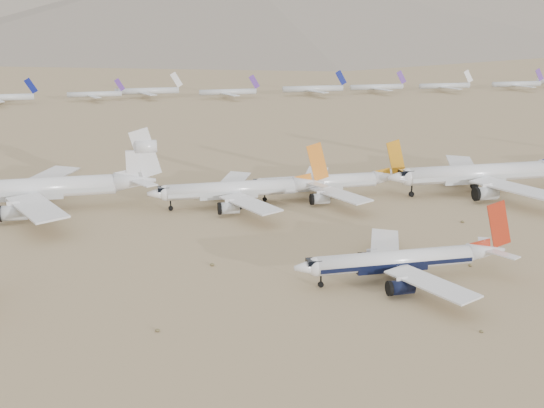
# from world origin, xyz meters

# --- Properties ---
(ground) EXTENTS (7000.00, 7000.00, 0.00)m
(ground) POSITION_xyz_m (0.00, 0.00, 0.00)
(ground) COLOR #89714F
(ground) RESTS_ON ground
(main_airliner) EXTENTS (44.85, 43.81, 15.83)m
(main_airliner) POSITION_xyz_m (7.03, -2.38, 4.35)
(main_airliner) COLOR white
(main_airliner) RESTS_ON ground
(row2_navy_widebody) EXTENTS (59.51, 58.19, 21.17)m
(row2_navy_widebody) POSITION_xyz_m (59.08, 57.79, 5.91)
(row2_navy_widebody) COLOR white
(row2_navy_widebody) RESTS_ON ground
(row2_gold_tail) EXTENTS (46.84, 45.81, 16.68)m
(row2_gold_tail) POSITION_xyz_m (10.24, 62.62, 4.66)
(row2_gold_tail) COLOR white
(row2_gold_tail) RESTS_ON ground
(row2_orange_tail) EXTENTS (49.17, 48.10, 17.54)m
(row2_orange_tail) POSITION_xyz_m (-16.38, 59.16, 4.92)
(row2_orange_tail) COLOR white
(row2_orange_tail) RESTS_ON ground
(row2_white_trijet) EXTENTS (62.84, 61.41, 22.27)m
(row2_white_trijet) POSITION_xyz_m (-70.22, 67.54, 6.45)
(row2_white_trijet) COLOR white
(row2_white_trijet) RESTS_ON ground
(distant_storage_row) EXTENTS (618.11, 56.09, 15.33)m
(distant_storage_row) POSITION_xyz_m (60.37, 306.17, 4.37)
(distant_storage_row) COLOR silver
(distant_storage_row) RESTS_ON ground
(foothills) EXTENTS (4637.50, 1395.00, 155.00)m
(foothills) POSITION_xyz_m (526.68, 1100.00, 67.15)
(foothills) COLOR slate
(foothills) RESTS_ON ground
(desert_scrub) EXTENTS (247.37, 121.67, 0.63)m
(desert_scrub) POSITION_xyz_m (-11.08, -26.49, 0.28)
(desert_scrub) COLOR brown
(desert_scrub) RESTS_ON ground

